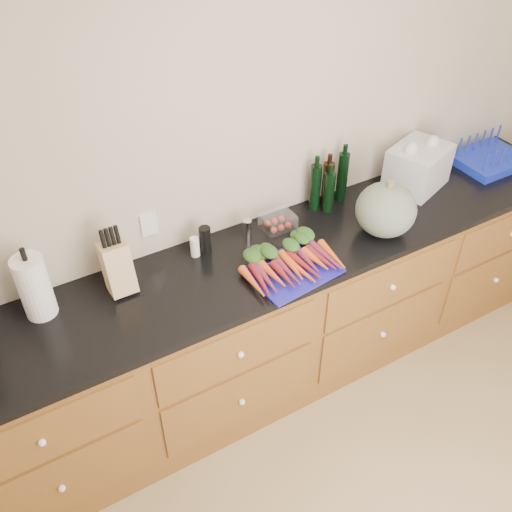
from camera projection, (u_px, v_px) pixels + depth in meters
wall_back at (255, 156)px, 2.83m from camera, size 4.10×0.05×2.60m
cabinets at (285, 317)px, 3.16m from camera, size 3.60×0.64×0.90m
countertop at (287, 251)px, 2.86m from camera, size 3.64×0.62×0.04m
cutting_board at (292, 270)px, 2.71m from camera, size 0.44×0.35×0.01m
carrots at (288, 261)px, 2.71m from camera, size 0.46×0.32×0.06m
squash at (386, 210)px, 2.86m from camera, size 0.31×0.31×0.28m
paper_towel at (34, 287)px, 2.41m from camera, size 0.13×0.13×0.30m
knife_block at (117, 268)px, 2.55m from camera, size 0.12×0.12×0.24m
grinder_salt at (195, 247)px, 2.77m from camera, size 0.05×0.05×0.10m
grinder_pepper at (205, 240)px, 2.78m from camera, size 0.06×0.06×0.14m
canister_chrome at (247, 229)px, 2.89m from camera, size 0.04×0.04×0.10m
tomato_box at (278, 221)px, 2.96m from camera, size 0.16×0.13×0.08m
bottles at (329, 185)px, 3.05m from camera, size 0.24×0.12×0.29m
grocery_bag at (418, 167)px, 3.21m from camera, size 0.40×0.36×0.24m
dish_rack at (490, 157)px, 3.45m from camera, size 0.41×0.33×0.16m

